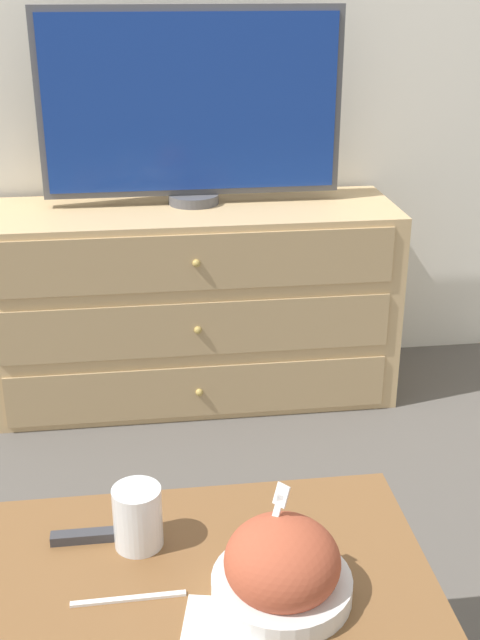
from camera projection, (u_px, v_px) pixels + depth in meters
name	position (u px, v px, depth m)	size (l,w,h in m)	color
ground_plane	(153.00, 362.00, 3.00)	(12.00, 12.00, 0.00)	#56514C
dresser	(193.00, 304.00, 2.66)	(1.31, 0.44, 0.65)	tan
tv	(191.00, 106.00, 2.47)	(0.94, 0.16, 0.60)	#515156
coffee_table	(201.00, 604.00, 1.37)	(0.77, 0.48, 0.41)	brown
takeout_bowl	(282.00, 568.00, 1.27)	(0.23, 0.23, 0.18)	silver
drink_cup	(138.00, 520.00, 1.39)	(0.09, 0.09, 0.11)	#9E6638
napkin	(223.00, 626.00, 1.23)	(0.15, 0.15, 0.00)	white
knife	(128.00, 599.00, 1.28)	(0.18, 0.01, 0.01)	white
remote_control	(98.00, 535.00, 1.41)	(0.16, 0.02, 0.02)	#38383D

